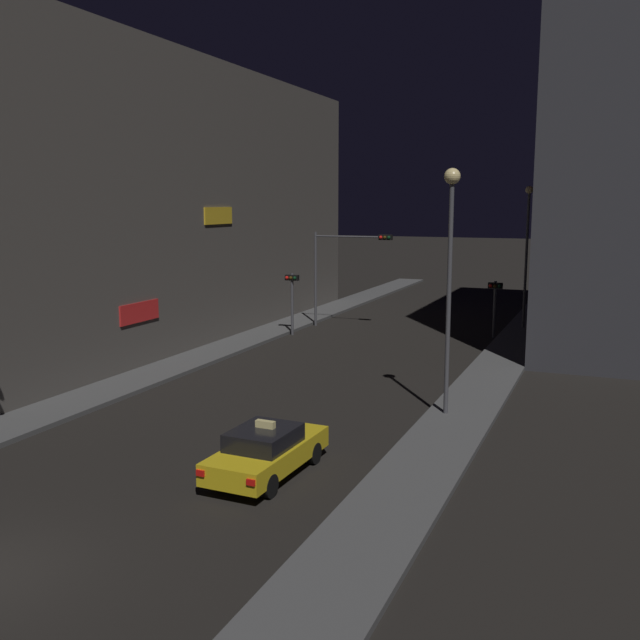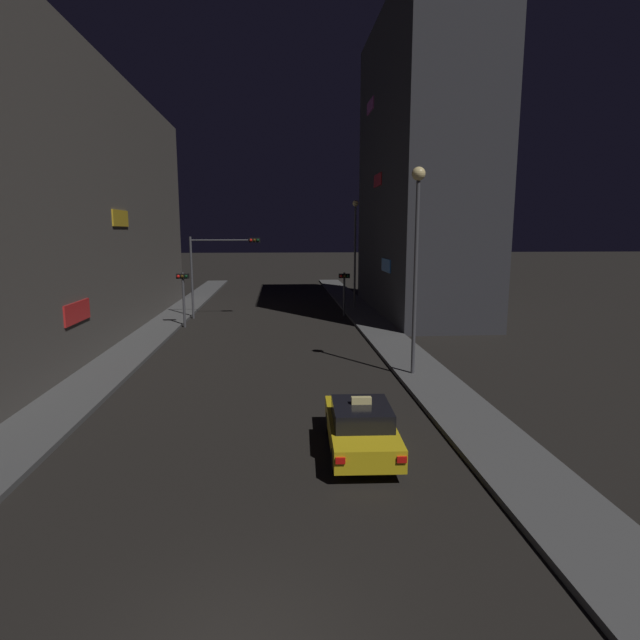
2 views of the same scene
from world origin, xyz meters
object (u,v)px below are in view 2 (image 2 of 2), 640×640
Objects in this scene: taxi at (361,426)px; traffic_light_left_kerb at (183,288)px; traffic_light_overhead at (217,260)px; traffic_light_right_kerb at (344,285)px; street_lamp_near_block at (417,232)px; street_lamp_far_block at (355,239)px.

traffic_light_left_kerb reaches higher than taxi.
traffic_light_right_kerb is at bearing 0.87° from traffic_light_overhead.
street_lamp_near_block reaches higher than traffic_light_overhead.
traffic_light_left_kerb is 11.55m from traffic_light_right_kerb.
traffic_light_left_kerb is at bearing -117.66° from traffic_light_overhead.
traffic_light_overhead reaches higher than traffic_light_left_kerb.
street_lamp_far_block is at bearing 29.54° from traffic_light_left_kerb.
traffic_light_overhead is at bearing -161.74° from street_lamp_far_block.
traffic_light_left_kerb is (-1.83, -3.49, -1.62)m from traffic_light_overhead.
street_lamp_near_block is 19.68m from street_lamp_far_block.
taxi is at bearing -114.77° from street_lamp_near_block.
traffic_light_left_kerb reaches higher than traffic_light_right_kerb.
traffic_light_left_kerb is 0.42× the size of street_lamp_near_block.
traffic_light_overhead is 0.69× the size of street_lamp_far_block.
street_lamp_near_block reaches higher than traffic_light_left_kerb.
taxi is at bearing -74.29° from traffic_light_overhead.
traffic_light_right_kerb is at bearing 93.27° from street_lamp_near_block.
traffic_light_right_kerb is 4.77m from street_lamp_far_block.
traffic_light_overhead is at bearing -179.13° from traffic_light_right_kerb.
traffic_light_left_kerb is at bearing 133.03° from street_lamp_near_block.
taxi is 24.81m from traffic_light_overhead.
street_lamp_far_block is (12.21, 6.92, 3.00)m from traffic_light_left_kerb.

